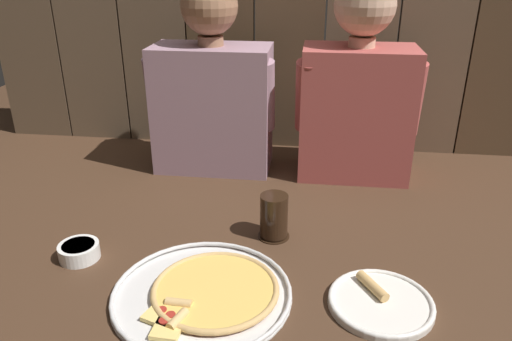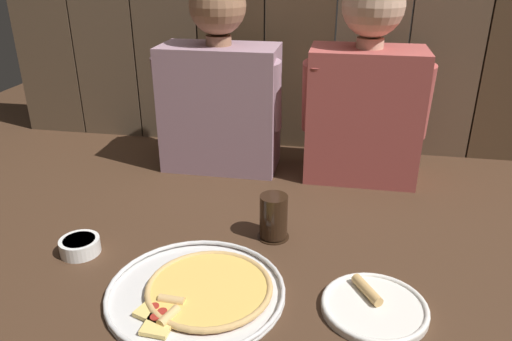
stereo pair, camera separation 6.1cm
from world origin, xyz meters
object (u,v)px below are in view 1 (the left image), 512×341
drinking_glass (274,217)px  diner_right (358,86)px  dinner_plate (380,302)px  pizza_tray (207,292)px  dipping_bowl (79,251)px  diner_left (212,85)px

drinking_glass → diner_right: (0.22, 0.43, 0.24)m
dinner_plate → diner_right: size_ratio=0.35×
pizza_tray → dipping_bowl: (-0.33, 0.10, 0.01)m
diner_left → dinner_plate: bearing=-54.0°
pizza_tray → dinner_plate: (0.37, 0.01, -0.00)m
drinking_glass → dinner_plate: bearing=-44.6°
dinner_plate → diner_left: (-0.49, 0.67, 0.27)m
dinner_plate → drinking_glass: drinking_glass is taller
dipping_bowl → diner_left: size_ratio=0.16×
dinner_plate → dipping_bowl: size_ratio=2.28×
dinner_plate → diner_right: diner_right is taller
drinking_glass → diner_left: size_ratio=0.19×
drinking_glass → diner_right: size_ratio=0.19×
diner_right → dinner_plate: bearing=-87.6°
diner_left → diner_right: (0.46, 0.00, 0.01)m
dipping_bowl → diner_right: diner_right is taller
drinking_glass → diner_right: 0.54m
pizza_tray → diner_left: size_ratio=0.63×
diner_left → drinking_glass: bearing=-60.6°
pizza_tray → dipping_bowl: 0.35m
dipping_bowl → diner_right: size_ratio=0.15×
drinking_glass → diner_right: diner_right is taller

